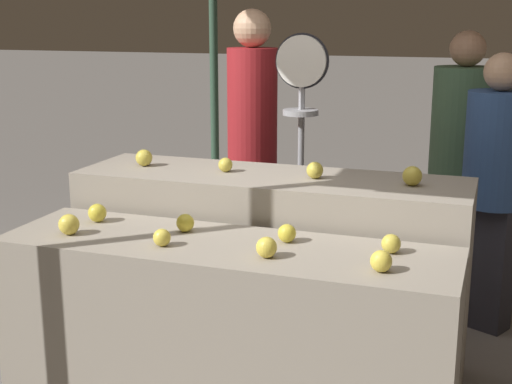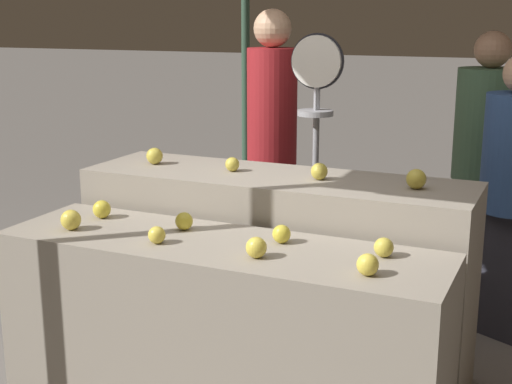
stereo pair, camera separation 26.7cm
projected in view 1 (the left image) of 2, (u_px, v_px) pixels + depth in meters
display_counter_front at (226, 338)px, 2.99m from camera, size 1.89×0.55×0.83m
display_counter_back at (270, 273)px, 3.52m from camera, size 1.89×0.55×0.99m
apple_front_0 at (69, 224)px, 3.01m from camera, size 0.09×0.09×0.09m
apple_front_1 at (162, 238)px, 2.86m from camera, size 0.07×0.07×0.07m
apple_front_2 at (266, 247)px, 2.72m from camera, size 0.08×0.08×0.08m
apple_front_3 at (381, 261)px, 2.57m from camera, size 0.08×0.08×0.08m
apple_front_4 at (97, 213)px, 3.20m from camera, size 0.08×0.08×0.08m
apple_front_5 at (185, 223)px, 3.05m from camera, size 0.08×0.08×0.08m
apple_front_6 at (287, 233)px, 2.91m from camera, size 0.08×0.08×0.08m
apple_front_7 at (391, 244)px, 2.77m from camera, size 0.08×0.08×0.08m
apple_back_0 at (144, 158)px, 3.61m from camera, size 0.08×0.08×0.08m
apple_back_1 at (225, 165)px, 3.47m from camera, size 0.07×0.07×0.07m
apple_back_2 at (315, 170)px, 3.33m from camera, size 0.08×0.08×0.08m
apple_back_3 at (412, 176)px, 3.19m from camera, size 0.09×0.09×0.09m
produce_scale at (301, 113)px, 3.98m from camera, size 0.30×0.20×1.65m
person_vendor_at_scale at (252, 128)px, 4.48m from camera, size 0.42×0.42×1.78m
person_customer_left at (461, 146)px, 4.43m from camera, size 0.53×0.53×1.65m
person_customer_right at (495, 175)px, 3.89m from camera, size 0.46×0.46×1.55m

